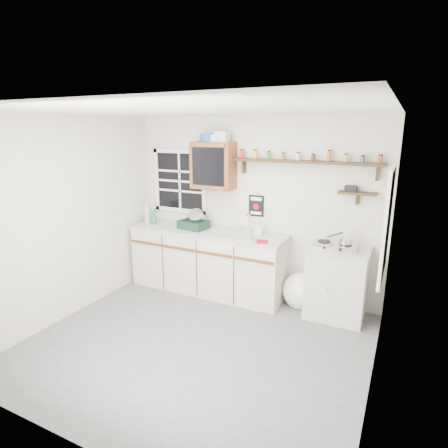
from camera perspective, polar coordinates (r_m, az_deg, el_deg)
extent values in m
cube|color=#535356|center=(4.40, -4.08, -17.78)|extent=(3.60, 3.20, 0.02)
cube|color=white|center=(3.73, -4.80, 17.11)|extent=(3.60, 3.20, 0.02)
cube|color=beige|center=(5.03, -22.47, 0.87)|extent=(0.02, 3.20, 2.50)
cube|color=beige|center=(3.38, 23.20, -5.48)|extent=(0.02, 3.20, 2.50)
cube|color=beige|center=(5.29, 4.52, 2.55)|extent=(3.60, 0.02, 2.50)
cube|color=beige|center=(2.71, -22.31, -10.22)|extent=(3.60, 0.02, 2.50)
cube|color=beige|center=(5.48, -2.58, -5.81)|extent=(2.27, 0.60, 0.88)
cube|color=#96989D|center=(5.34, -2.64, -1.17)|extent=(2.31, 0.62, 0.04)
cube|color=#5A3017|center=(5.60, -11.83, -2.85)|extent=(0.53, 0.02, 0.03)
cube|color=#5A3017|center=(5.28, -6.96, -3.70)|extent=(0.53, 0.02, 0.03)
cube|color=#5A3017|center=(5.01, -1.49, -4.62)|extent=(0.53, 0.02, 0.03)
cube|color=#5A3017|center=(4.78, 4.56, -5.58)|extent=(0.53, 0.02, 0.03)
cube|color=#B8B7B1|center=(4.95, 16.76, -8.73)|extent=(0.70, 0.55, 0.88)
cube|color=#96989D|center=(4.79, 17.15, -3.71)|extent=(0.73, 0.57, 0.03)
cube|color=silver|center=(5.10, 2.62, -1.61)|extent=(0.52, 0.44, 0.03)
cylinder|color=silver|center=(5.19, 3.86, 0.19)|extent=(0.02, 0.02, 0.28)
cylinder|color=silver|center=(5.11, 3.62, 1.46)|extent=(0.02, 0.14, 0.02)
cube|color=#5D3417|center=(5.28, -1.62, 8.89)|extent=(0.60, 0.30, 0.65)
cube|color=black|center=(5.14, -2.48, 8.73)|extent=(0.48, 0.02, 0.52)
cylinder|color=#1A47AB|center=(5.30, -2.42, 13.02)|extent=(0.24, 0.24, 0.11)
cube|color=silver|center=(5.20, -0.31, 13.17)|extent=(0.18, 0.15, 0.14)
cylinder|color=silver|center=(5.19, -1.42, 12.94)|extent=(0.12, 0.12, 0.10)
cube|color=black|center=(4.87, 12.26, 9.23)|extent=(1.91, 0.18, 0.04)
cube|color=black|center=(5.19, 3.05, 8.73)|extent=(0.03, 0.10, 0.18)
cube|color=black|center=(4.79, 22.35, 7.20)|extent=(0.03, 0.10, 0.18)
cylinder|color=red|center=(5.15, 2.68, 10.59)|extent=(0.06, 0.06, 0.11)
cylinder|color=black|center=(5.15, 2.69, 11.27)|extent=(0.05, 0.05, 0.02)
cylinder|color=gold|center=(5.08, 4.73, 10.49)|extent=(0.05, 0.05, 0.10)
cylinder|color=black|center=(5.07, 4.74, 11.17)|extent=(0.05, 0.05, 0.02)
cylinder|color=#267226|center=(5.01, 6.83, 10.32)|extent=(0.05, 0.05, 0.09)
cylinder|color=black|center=(5.01, 6.84, 10.94)|extent=(0.04, 0.04, 0.02)
cylinder|color=#99591E|center=(4.95, 8.98, 10.13)|extent=(0.05, 0.05, 0.08)
cylinder|color=black|center=(4.94, 9.00, 10.68)|extent=(0.04, 0.04, 0.02)
cylinder|color=silver|center=(4.89, 11.18, 10.02)|extent=(0.05, 0.05, 0.09)
cylinder|color=black|center=(4.89, 11.21, 10.61)|extent=(0.04, 0.04, 0.02)
cylinder|color=#4C2614|center=(4.85, 13.42, 9.79)|extent=(0.05, 0.05, 0.07)
cylinder|color=black|center=(4.84, 13.45, 10.31)|extent=(0.05, 0.05, 0.02)
cylinder|color=#B24C19|center=(4.80, 15.73, 9.92)|extent=(0.05, 0.05, 0.12)
cylinder|color=black|center=(4.80, 15.79, 10.76)|extent=(0.05, 0.05, 0.02)
cylinder|color=gold|center=(4.77, 18.03, 9.50)|extent=(0.04, 0.04, 0.09)
cylinder|color=black|center=(4.77, 18.08, 10.11)|extent=(0.04, 0.04, 0.02)
cylinder|color=#334C8C|center=(4.75, 20.37, 9.20)|extent=(0.05, 0.05, 0.07)
cylinder|color=black|center=(4.74, 20.41, 9.73)|extent=(0.05, 0.05, 0.02)
cylinder|color=maroon|center=(4.73, 22.74, 9.06)|extent=(0.06, 0.06, 0.09)
cylinder|color=black|center=(4.73, 22.80, 9.68)|extent=(0.05, 0.05, 0.02)
cube|color=black|center=(4.81, 19.66, 4.45)|extent=(0.45, 0.15, 0.03)
cube|color=black|center=(4.86, 19.64, 3.59)|extent=(0.03, 0.08, 0.14)
cube|color=black|center=(4.81, 18.77, 5.13)|extent=(0.14, 0.10, 0.07)
cube|color=black|center=(5.24, 4.94, 2.77)|extent=(0.22, 0.01, 0.30)
cube|color=white|center=(5.22, 4.93, 3.83)|extent=(0.16, 0.00, 0.05)
cylinder|color=#A50C0C|center=(5.24, 4.91, 2.65)|extent=(0.09, 0.01, 0.09)
cube|color=white|center=(5.26, 4.89, 1.69)|extent=(0.16, 0.00, 0.04)
cube|color=black|center=(5.76, -6.73, 6.50)|extent=(0.85, 0.02, 0.90)
cube|color=silver|center=(5.76, -6.73, 6.50)|extent=(0.93, 0.03, 0.98)
cube|color=black|center=(3.85, 23.66, -0.05)|extent=(0.02, 0.70, 1.00)
cube|color=silver|center=(3.85, 23.66, -0.05)|extent=(0.03, 0.78, 1.08)
cylinder|color=#ACC2C9|center=(5.80, -11.63, 1.20)|extent=(0.07, 0.07, 0.23)
cylinder|color=silver|center=(5.77, -11.70, 2.48)|extent=(0.04, 0.04, 0.03)
cylinder|color=#27773B|center=(5.77, -10.69, 1.19)|extent=(0.09, 0.09, 0.24)
cylinder|color=silver|center=(5.74, -10.75, 2.49)|extent=(0.05, 0.05, 0.03)
cube|color=black|center=(5.43, -4.63, -0.08)|extent=(0.43, 0.34, 0.12)
cylinder|color=silver|center=(5.37, -4.20, 1.09)|extent=(0.27, 0.29, 0.24)
imported|color=white|center=(5.07, 5.28, -0.65)|extent=(0.12, 0.12, 0.20)
cube|color=maroon|center=(4.79, 5.84, -2.69)|extent=(0.18, 0.17, 0.02)
cube|color=silver|center=(4.77, 16.48, -3.16)|extent=(0.53, 0.31, 0.06)
cylinder|color=black|center=(4.78, 14.99, -2.55)|extent=(0.16, 0.16, 0.01)
cylinder|color=black|center=(4.74, 18.05, -2.91)|extent=(0.16, 0.16, 0.01)
cylinder|color=silver|center=(4.73, 18.09, -2.44)|extent=(0.15, 0.15, 0.09)
cylinder|color=black|center=(4.81, 16.54, -1.59)|extent=(0.22, 0.21, 0.15)
ellipsoid|color=white|center=(5.18, 11.59, -10.00)|extent=(0.45, 0.41, 0.47)
cone|color=white|center=(5.10, 11.94, -7.83)|extent=(0.13, 0.13, 0.13)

